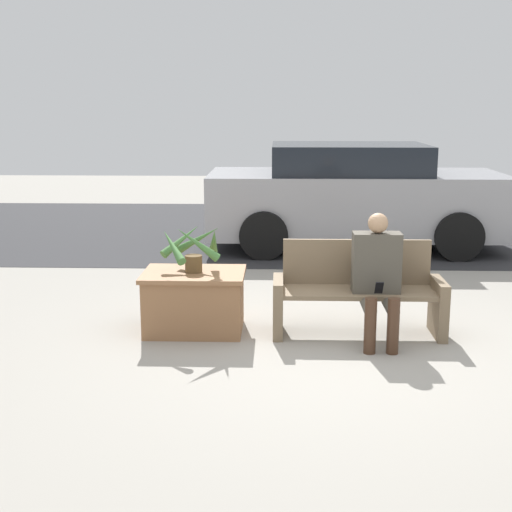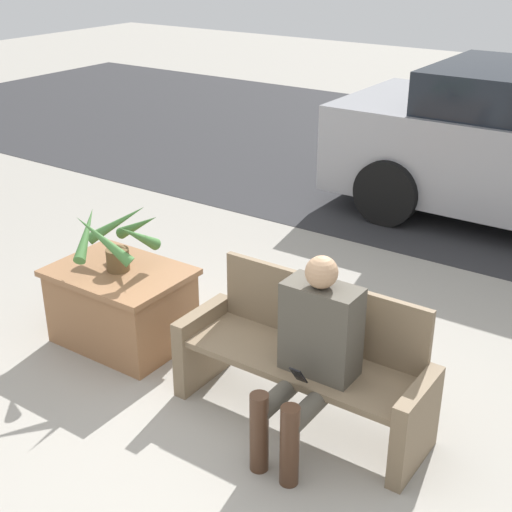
{
  "view_description": "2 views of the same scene",
  "coord_description": "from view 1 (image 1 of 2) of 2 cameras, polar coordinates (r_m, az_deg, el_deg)",
  "views": [
    {
      "loc": [
        -0.46,
        -5.87,
        2.09
      ],
      "look_at": [
        -0.68,
        0.62,
        0.69
      ],
      "focal_mm": 50.0,
      "sensor_mm": 36.0,
      "label": 1
    },
    {
      "loc": [
        2.04,
        -2.63,
        2.7
      ],
      "look_at": [
        -0.36,
        0.87,
        0.76
      ],
      "focal_mm": 50.0,
      "sensor_mm": 36.0,
      "label": 2
    }
  ],
  "objects": [
    {
      "name": "bench",
      "position": [
        6.62,
        8.14,
        -2.87
      ],
      "size": [
        1.55,
        0.5,
        0.85
      ],
      "color": "#7A664C",
      "rests_on": "ground_plane"
    },
    {
      "name": "potted_plant",
      "position": [
        6.55,
        -5.08,
        0.78
      ],
      "size": [
        0.59,
        0.64,
        0.48
      ],
      "color": "brown",
      "rests_on": "planter_box"
    },
    {
      "name": "ground_plane",
      "position": [
        6.25,
        6.1,
        -7.46
      ],
      "size": [
        30.0,
        30.0,
        0.0
      ],
      "primitive_type": "plane",
      "color": "#9E998E"
    },
    {
      "name": "planter_box",
      "position": [
        6.65,
        -4.96,
        -3.48
      ],
      "size": [
        0.94,
        0.69,
        0.57
      ],
      "color": "#936642",
      "rests_on": "ground_plane"
    },
    {
      "name": "road_surface",
      "position": [
        12.09,
        4.07,
        2.17
      ],
      "size": [
        20.0,
        6.0,
        0.01
      ],
      "primitive_type": "cube",
      "color": "#2D2D30",
      "rests_on": "ground_plane"
    },
    {
      "name": "person_seated",
      "position": [
        6.39,
        9.69,
        -1.4
      ],
      "size": [
        0.43,
        0.63,
        1.14
      ],
      "color": "#4C473D",
      "rests_on": "ground_plane"
    },
    {
      "name": "parked_car",
      "position": [
        10.53,
        7.82,
        4.77
      ],
      "size": [
        4.23,
        1.98,
        1.51
      ],
      "color": "#99999E",
      "rests_on": "ground_plane"
    }
  ]
}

